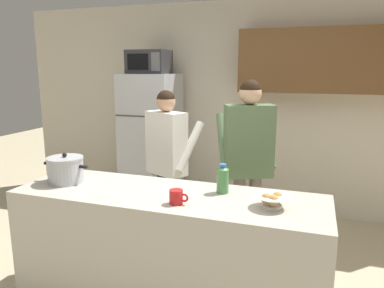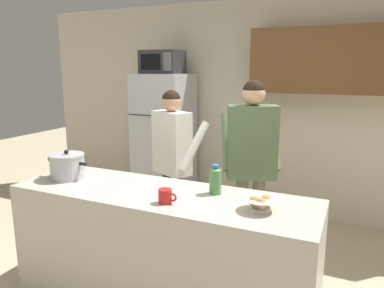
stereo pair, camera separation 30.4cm
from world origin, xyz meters
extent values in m
cube|color=beige|center=(0.00, 2.30, 1.30)|extent=(6.00, 0.12, 2.60)
cube|color=brown|center=(1.20, 2.07, 1.87)|extent=(2.21, 0.34, 0.70)
cube|color=#BCB7A8|center=(0.00, 0.00, 0.46)|extent=(2.23, 0.68, 0.92)
cube|color=#B7BABF|center=(-0.98, 1.85, 0.86)|extent=(0.64, 0.64, 1.73)
cube|color=#333333|center=(-0.98, 1.53, 1.24)|extent=(0.63, 0.01, 0.01)
cylinder|color=#B2B2B7|center=(-0.80, 1.50, 0.78)|extent=(0.02, 0.02, 0.78)
cube|color=#2D2D30|center=(-0.98, 1.83, 1.87)|extent=(0.48, 0.36, 0.28)
cube|color=black|center=(-1.04, 1.65, 1.87)|extent=(0.26, 0.01, 0.18)
cube|color=#59595B|center=(-0.81, 1.65, 1.87)|extent=(0.11, 0.01, 0.21)
cylinder|color=black|center=(-0.33, 0.89, 0.39)|extent=(0.11, 0.11, 0.77)
cylinder|color=black|center=(-0.45, 0.96, 0.39)|extent=(0.11, 0.11, 0.77)
cube|color=white|center=(-0.39, 0.93, 1.08)|extent=(0.45, 0.36, 0.61)
sphere|color=tan|center=(-0.39, 0.93, 1.48)|extent=(0.19, 0.19, 0.19)
sphere|color=black|center=(-0.39, 0.93, 1.50)|extent=(0.18, 0.18, 0.18)
cylinder|color=white|center=(-0.15, 0.94, 1.06)|extent=(0.23, 0.36, 0.47)
cylinder|color=white|center=(-0.52, 1.12, 1.06)|extent=(0.23, 0.36, 0.47)
cylinder|color=#726656|center=(0.48, 0.96, 0.41)|extent=(0.11, 0.11, 0.82)
cylinder|color=#726656|center=(0.34, 0.90, 0.41)|extent=(0.11, 0.11, 0.82)
cube|color=#59724C|center=(0.41, 0.93, 1.15)|extent=(0.47, 0.36, 0.65)
sphere|color=#D8A884|center=(0.41, 0.93, 1.58)|extent=(0.20, 0.20, 0.20)
sphere|color=black|center=(0.41, 0.93, 1.60)|extent=(0.19, 0.19, 0.19)
cylinder|color=#59724C|center=(0.56, 1.13, 1.13)|extent=(0.23, 0.38, 0.50)
cylinder|color=#59724C|center=(0.17, 0.95, 1.13)|extent=(0.23, 0.38, 0.50)
cylinder|color=#ADAFB5|center=(-0.85, -0.01, 1.01)|extent=(0.27, 0.27, 0.18)
cylinder|color=#ADAFB5|center=(-0.85, -0.01, 1.11)|extent=(0.28, 0.28, 0.02)
sphere|color=black|center=(-0.85, -0.01, 1.14)|extent=(0.04, 0.04, 0.04)
cube|color=black|center=(-1.01, -0.01, 1.06)|extent=(0.06, 0.02, 0.02)
cube|color=black|center=(-0.68, -0.01, 1.06)|extent=(0.06, 0.02, 0.02)
cylinder|color=red|center=(0.13, -0.17, 0.97)|extent=(0.09, 0.09, 0.10)
torus|color=red|center=(0.19, -0.17, 0.97)|extent=(0.06, 0.01, 0.06)
cylinder|color=white|center=(0.74, -0.04, 0.93)|extent=(0.13, 0.13, 0.02)
cone|color=white|center=(0.74, -0.04, 0.97)|extent=(0.23, 0.23, 0.06)
sphere|color=tan|center=(0.70, -0.06, 0.98)|extent=(0.07, 0.07, 0.07)
sphere|color=tan|center=(0.76, -0.01, 0.98)|extent=(0.07, 0.07, 0.07)
sphere|color=tan|center=(0.75, -0.08, 0.98)|extent=(0.07, 0.07, 0.07)
cylinder|color=#4C8C4C|center=(0.37, 0.14, 1.01)|extent=(0.09, 0.09, 0.17)
cone|color=#4C8C4C|center=(0.37, 0.14, 1.11)|extent=(0.09, 0.09, 0.03)
cylinder|color=#3372BF|center=(0.37, 0.14, 1.12)|extent=(0.05, 0.05, 0.02)
camera|label=1|loc=(0.95, -2.27, 1.79)|focal=34.03mm
camera|label=2|loc=(1.23, -2.16, 1.79)|focal=34.03mm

